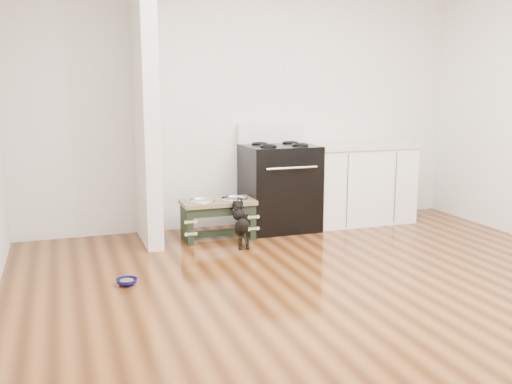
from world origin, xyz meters
name	(u,v)px	position (x,y,z in m)	size (l,w,h in m)	color
ground	(355,299)	(0.00, 0.00, 0.00)	(5.00, 5.00, 0.00)	#41210B
room_shell	(362,74)	(0.00, 0.00, 1.62)	(5.00, 5.00, 5.00)	silver
partition_wall	(145,106)	(-1.18, 2.10, 1.35)	(0.15, 0.80, 2.70)	silver
oven_range	(279,186)	(0.25, 2.16, 0.48)	(0.76, 0.69, 1.14)	black
cabinet_run	(358,183)	(1.23, 2.18, 0.45)	(1.24, 0.64, 0.91)	white
dog_feeder	(218,211)	(-0.50, 1.96, 0.29)	(0.74, 0.39, 0.42)	black
puppy	(240,222)	(-0.37, 1.62, 0.25)	(0.13, 0.38, 0.45)	black
floor_bowl	(127,282)	(-1.55, 0.85, 0.03)	(0.21, 0.21, 0.05)	#0C0D58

